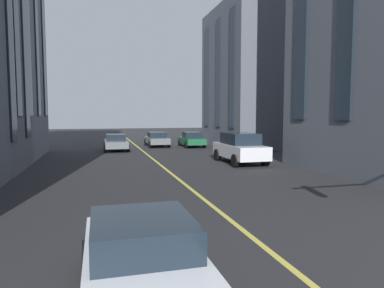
# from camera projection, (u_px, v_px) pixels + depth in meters

# --- Properties ---
(lane_centre_line) EXTENTS (80.00, 0.16, 0.01)m
(lane_centre_line) POSITION_uv_depth(u_px,v_px,m) (167.00, 170.00, 18.95)
(lane_centre_line) COLOR #D8C64C
(lane_centre_line) RESTS_ON ground_plane
(car_white_far) EXTENTS (4.40, 1.95, 1.37)m
(car_white_far) POSITION_uv_depth(u_px,v_px,m) (144.00, 262.00, 5.43)
(car_white_far) COLOR silver
(car_white_far) RESTS_ON ground_plane
(car_grey_near) EXTENTS (4.40, 1.95, 1.37)m
(car_grey_near) POSITION_uv_depth(u_px,v_px,m) (157.00, 139.00, 33.15)
(car_grey_near) COLOR slate
(car_grey_near) RESTS_ON ground_plane
(car_grey_oncoming) EXTENTS (4.40, 1.95, 1.37)m
(car_grey_oncoming) POSITION_uv_depth(u_px,v_px,m) (116.00, 142.00, 29.32)
(car_grey_oncoming) COLOR slate
(car_grey_oncoming) RESTS_ON ground_plane
(car_white_mid) EXTENTS (4.70, 2.14, 1.88)m
(car_white_mid) POSITION_uv_depth(u_px,v_px,m) (240.00, 148.00, 21.63)
(car_white_mid) COLOR silver
(car_white_mid) RESTS_ON ground_plane
(car_green_trailing) EXTENTS (3.90, 1.89, 1.40)m
(car_green_trailing) POSITION_uv_depth(u_px,v_px,m) (192.00, 139.00, 32.69)
(car_green_trailing) COLOR #1E6038
(car_green_trailing) RESTS_ON ground_plane
(building_right_near) EXTENTS (10.63, 10.24, 13.25)m
(building_right_near) POSITION_uv_depth(u_px,v_px,m) (267.00, 78.00, 34.17)
(building_right_near) COLOR #565B66
(building_right_near) RESTS_ON ground_plane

